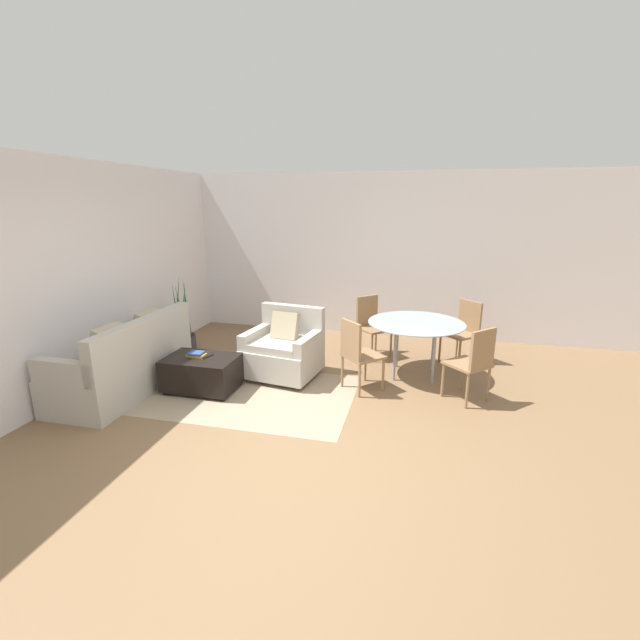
{
  "coord_description": "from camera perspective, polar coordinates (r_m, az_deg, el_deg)",
  "views": [
    {
      "loc": [
        1.18,
        -3.54,
        2.23
      ],
      "look_at": [
        -0.1,
        1.75,
        0.75
      ],
      "focal_mm": 24.0,
      "sensor_mm": 36.0,
      "label": 1
    }
  ],
  "objects": [
    {
      "name": "ground_plane",
      "position": [
        4.35,
        -4.28,
        -15.72
      ],
      "size": [
        20.0,
        20.0,
        0.0
      ],
      "primitive_type": "plane",
      "color": "brown"
    },
    {
      "name": "wall_back",
      "position": [
        7.48,
        4.49,
        8.61
      ],
      "size": [
        12.0,
        0.06,
        2.75
      ],
      "color": "white",
      "rests_on": "ground_plane"
    },
    {
      "name": "wall_left",
      "position": [
        6.48,
        -24.71,
        6.25
      ],
      "size": [
        0.06,
        12.0,
        2.75
      ],
      "color": "white",
      "rests_on": "ground_plane"
    },
    {
      "name": "area_rug",
      "position": [
        5.42,
        -11.32,
        -9.4
      ],
      "size": [
        2.9,
        1.68,
        0.01
      ],
      "color": "gray",
      "rests_on": "ground_plane"
    },
    {
      "name": "couch",
      "position": [
        5.77,
        -24.4,
        -5.53
      ],
      "size": [
        0.82,
        1.83,
        0.93
      ],
      "color": "#B2ADA3",
      "rests_on": "ground_plane"
    },
    {
      "name": "armchair",
      "position": [
        5.7,
        -4.88,
        -4.02
      ],
      "size": [
        1.01,
        0.93,
        0.9
      ],
      "color": "#B2ADA3",
      "rests_on": "ground_plane"
    },
    {
      "name": "ottoman",
      "position": [
        5.5,
        -15.48,
        -6.7
      ],
      "size": [
        0.86,
        0.58,
        0.42
      ],
      "color": "black",
      "rests_on": "ground_plane"
    },
    {
      "name": "book_stack",
      "position": [
        5.47,
        -16.15,
        -4.41
      ],
      "size": [
        0.23,
        0.16,
        0.05
      ],
      "color": "gold",
      "rests_on": "ottoman"
    },
    {
      "name": "tv_remote_primary",
      "position": [
        5.43,
        -14.73,
        -4.69
      ],
      "size": [
        0.08,
        0.16,
        0.01
      ],
      "color": "black",
      "rests_on": "ottoman"
    },
    {
      "name": "potted_plant",
      "position": [
        7.01,
        -17.77,
        -1.89
      ],
      "size": [
        0.38,
        0.38,
        1.19
      ],
      "color": "#333338",
      "rests_on": "ground_plane"
    },
    {
      "name": "dining_table",
      "position": [
        5.74,
        12.68,
        -0.94
      ],
      "size": [
        1.25,
        1.25,
        0.74
      ],
      "color": "#99A8AD",
      "rests_on": "ground_plane"
    },
    {
      "name": "dining_chair_near_left",
      "position": [
        5.2,
        5.0,
        -4.09
      ],
      "size": [
        0.59,
        0.59,
        0.9
      ],
      "color": "#93704C",
      "rests_on": "ground_plane"
    },
    {
      "name": "dining_chair_near_right",
      "position": [
        5.19,
        19.83,
        -5.02
      ],
      "size": [
        0.59,
        0.59,
        0.9
      ],
      "color": "#93704C",
      "rests_on": "ground_plane"
    },
    {
      "name": "dining_chair_far_left",
      "position": [
        6.47,
        6.8,
        -0.25
      ],
      "size": [
        0.59,
        0.59,
        0.9
      ],
      "color": "#93704C",
      "rests_on": "ground_plane"
    },
    {
      "name": "dining_chair_far_right",
      "position": [
        6.46,
        18.68,
        -0.99
      ],
      "size": [
        0.59,
        0.59,
        0.9
      ],
      "color": "#93704C",
      "rests_on": "ground_plane"
    }
  ]
}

